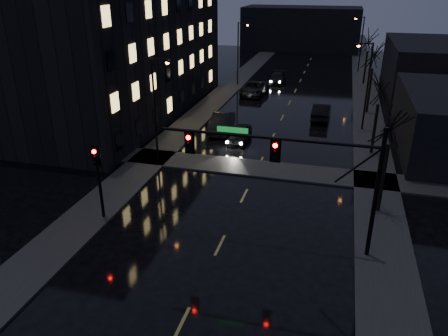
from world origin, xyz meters
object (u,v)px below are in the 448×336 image
Objects in this scene: oncoming_car_a at (240,134)px; oncoming_car_c at (254,88)px; oncoming_car_d at (278,78)px; lead_car at (321,112)px; oncoming_car_b at (222,123)px.

oncoming_car_c reaches higher than oncoming_car_a.
oncoming_car_d is 16.56m from lead_car.
oncoming_car_b reaches higher than lead_car.
oncoming_car_b is at bearing -87.56° from oncoming_car_c.
oncoming_car_c is (-2.03, 16.45, 0.11)m from oncoming_car_a.
oncoming_car_a is at bearing -47.97° from oncoming_car_b.
oncoming_car_a is 23.60m from oncoming_car_d.
oncoming_car_a is 0.84× the size of lead_car.
oncoming_car_c is (0.22, 14.29, -0.04)m from oncoming_car_b.
lead_car is (8.49, -8.00, -0.01)m from oncoming_car_c.
lead_car is (6.69, -15.15, 0.10)m from oncoming_car_d.
lead_car is (8.71, 6.28, -0.04)m from oncoming_car_b.
lead_car is at bearing -39.99° from oncoming_car_c.
oncoming_car_c is at bearing 96.40° from oncoming_car_a.
oncoming_car_d is at bearing 80.47° from oncoming_car_b.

